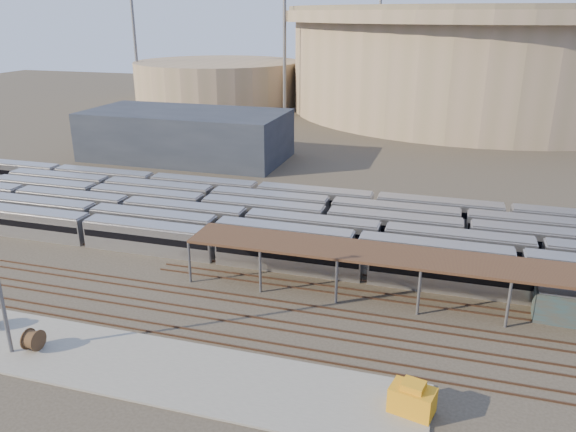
# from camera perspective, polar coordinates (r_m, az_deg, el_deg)

# --- Properties ---
(ground) EXTENTS (420.00, 420.00, 0.00)m
(ground) POSITION_cam_1_polar(r_m,az_deg,el_deg) (62.36, -3.71, -8.16)
(ground) COLOR #383026
(ground) RESTS_ON ground
(apron) EXTENTS (50.00, 9.00, 0.20)m
(apron) POSITION_cam_1_polar(r_m,az_deg,el_deg) (52.79, -14.85, -14.44)
(apron) COLOR gray
(apron) RESTS_ON ground
(subway_trains) EXTENTS (130.99, 23.90, 3.60)m
(subway_trains) POSITION_cam_1_polar(r_m,az_deg,el_deg) (78.01, 0.04, -0.73)
(subway_trains) COLOR #B9BABE
(subway_trains) RESTS_ON ground
(inspection_shed) EXTENTS (60.30, 6.00, 5.30)m
(inspection_shed) POSITION_cam_1_polar(r_m,az_deg,el_deg) (60.56, 17.58, -4.76)
(inspection_shed) COLOR slate
(inspection_shed) RESTS_ON ground
(empty_tracks) EXTENTS (170.00, 9.62, 0.18)m
(empty_tracks) POSITION_cam_1_polar(r_m,az_deg,el_deg) (58.26, -5.44, -10.28)
(empty_tracks) COLOR #4C3323
(empty_tracks) RESTS_ON ground
(stadium) EXTENTS (124.00, 124.00, 32.50)m
(stadium) POSITION_cam_1_polar(r_m,az_deg,el_deg) (191.92, 19.00, 15.05)
(stadium) COLOR gray
(stadium) RESTS_ON ground
(secondary_arena) EXTENTS (56.00, 56.00, 14.00)m
(secondary_arena) POSITION_cam_1_polar(r_m,az_deg,el_deg) (199.38, -7.09, 13.35)
(secondary_arena) COLOR gray
(secondary_arena) RESTS_ON ground
(service_building) EXTENTS (42.00, 20.00, 10.00)m
(service_building) POSITION_cam_1_polar(r_m,az_deg,el_deg) (122.07, -10.32, 8.11)
(service_building) COLOR #1E232D
(service_building) RESTS_ON ground
(floodlight_0) EXTENTS (4.00, 1.00, 38.40)m
(floodlight_0) POSITION_cam_1_polar(r_m,az_deg,el_deg) (169.10, -0.35, 16.98)
(floodlight_0) COLOR slate
(floodlight_0) RESTS_ON ground
(floodlight_1) EXTENTS (4.00, 1.00, 38.40)m
(floodlight_1) POSITION_cam_1_polar(r_m,az_deg,el_deg) (201.02, -15.30, 16.79)
(floodlight_1) COLOR slate
(floodlight_1) RESTS_ON ground
(floodlight_3) EXTENTS (4.00, 1.00, 38.40)m
(floodlight_3) POSITION_cam_1_polar(r_m,az_deg,el_deg) (213.66, 9.19, 17.36)
(floodlight_3) COLOR slate
(floodlight_3) RESTS_ON ground
(cable_reel_east) EXTENTS (1.18, 2.03, 2.00)m
(cable_reel_east) POSITION_cam_1_polar(r_m,az_deg,el_deg) (57.45, -24.45, -11.36)
(cable_reel_east) COLOR brown
(cable_reel_east) RESTS_ON apron
(yellow_equipment) EXTENTS (3.76, 2.82, 2.11)m
(yellow_equipment) POSITION_cam_1_polar(r_m,az_deg,el_deg) (46.46, 12.50, -17.78)
(yellow_equipment) COLOR orange
(yellow_equipment) RESTS_ON apron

